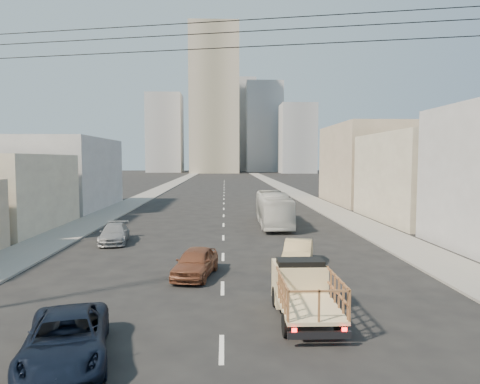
{
  "coord_description": "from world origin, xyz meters",
  "views": [
    {
      "loc": [
        0.1,
        -10.27,
        5.61
      ],
      "look_at": [
        1.1,
        17.28,
        3.5
      ],
      "focal_mm": 32.0,
      "sensor_mm": 36.0,
      "label": 1
    }
  ],
  "objects": [
    {
      "name": "ground",
      "position": [
        0.0,
        0.0,
        0.0
      ],
      "size": [
        420.0,
        420.0,
        0.0
      ],
      "primitive_type": "plane",
      "color": "black",
      "rests_on": "ground"
    },
    {
      "name": "sidewalk_left",
      "position": [
        -11.75,
        70.0,
        0.06
      ],
      "size": [
        3.5,
        180.0,
        0.12
      ],
      "primitive_type": "cube",
      "color": "slate",
      "rests_on": "ground"
    },
    {
      "name": "sidewalk_right",
      "position": [
        11.75,
        70.0,
        0.06
      ],
      "size": [
        3.5,
        180.0,
        0.12
      ],
      "primitive_type": "cube",
      "color": "slate",
      "rests_on": "ground"
    },
    {
      "name": "lane_dashes",
      "position": [
        0.0,
        53.0,
        0.01
      ],
      "size": [
        0.15,
        104.0,
        0.01
      ],
      "color": "silver",
      "rests_on": "ground"
    },
    {
      "name": "flatbed_pickup",
      "position": [
        2.91,
        4.4,
        1.09
      ],
      "size": [
        1.95,
        4.41,
        1.9
      ],
      "color": "beige",
      "rests_on": "ground"
    },
    {
      "name": "navy_pickup",
      "position": [
        -4.28,
        1.35,
        0.66
      ],
      "size": [
        3.3,
        5.15,
        1.32
      ],
      "primitive_type": "imported",
      "rotation": [
        0.0,
        0.0,
        0.25
      ],
      "color": "black",
      "rests_on": "ground"
    },
    {
      "name": "city_bus",
      "position": [
        4.26,
        25.79,
        1.4
      ],
      "size": [
        2.53,
        10.09,
        2.8
      ],
      "primitive_type": "imported",
      "rotation": [
        0.0,
        0.0,
        -0.02
      ],
      "color": "silver",
      "rests_on": "ground"
    },
    {
      "name": "sedan_brown",
      "position": [
        -1.3,
        9.95,
        0.69
      ],
      "size": [
        2.38,
        4.27,
        1.37
      ],
      "primitive_type": "imported",
      "rotation": [
        0.0,
        0.0,
        -0.2
      ],
      "color": "brown",
      "rests_on": "ground"
    },
    {
      "name": "sedan_tan",
      "position": [
        3.98,
        11.89,
        0.67
      ],
      "size": [
        2.32,
        4.26,
        1.33
      ],
      "primitive_type": "imported",
      "rotation": [
        0.0,
        0.0,
        -0.24
      ],
      "color": "tan",
      "rests_on": "ground"
    },
    {
      "name": "sedan_grey",
      "position": [
        -7.34,
        18.5,
        0.63
      ],
      "size": [
        2.31,
        4.51,
        1.25
      ],
      "primitive_type": "imported",
      "rotation": [
        0.0,
        0.0,
        0.13
      ],
      "color": "gray",
      "rests_on": "ground"
    },
    {
      "name": "overhead_wires",
      "position": [
        0.0,
        1.5,
        8.97
      ],
      "size": [
        23.01,
        5.02,
        0.72
      ],
      "color": "black",
      "rests_on": "ground"
    },
    {
      "name": "bldg_right_mid",
      "position": [
        19.5,
        28.0,
        4.0
      ],
      "size": [
        11.0,
        14.0,
        8.0
      ],
      "primitive_type": "cube",
      "color": "#A79B87",
      "rests_on": "ground"
    },
    {
      "name": "bldg_right_far",
      "position": [
        20.0,
        44.0,
        5.0
      ],
      "size": [
        12.0,
        16.0,
        10.0
      ],
      "primitive_type": "cube",
      "color": "gray",
      "rests_on": "ground"
    },
    {
      "name": "bldg_left_far",
      "position": [
        -19.5,
        39.0,
        4.0
      ],
      "size": [
        12.0,
        16.0,
        8.0
      ],
      "primitive_type": "cube",
      "color": "#969699",
      "rests_on": "ground"
    },
    {
      "name": "high_rise_tower",
      "position": [
        -4.0,
        170.0,
        30.0
      ],
      "size": [
        20.0,
        20.0,
        60.0
      ],
      "primitive_type": "cube",
      "color": "gray",
      "rests_on": "ground"
    },
    {
      "name": "midrise_ne",
      "position": [
        18.0,
        185.0,
        20.0
      ],
      "size": [
        16.0,
        16.0,
        40.0
      ],
      "primitive_type": "cube",
      "color": "#94969C",
      "rests_on": "ground"
    },
    {
      "name": "midrise_nw",
      "position": [
        -26.0,
        180.0,
        17.0
      ],
      "size": [
        15.0,
        15.0,
        34.0
      ],
      "primitive_type": "cube",
      "color": "#94969C",
      "rests_on": "ground"
    },
    {
      "name": "midrise_back",
      "position": [
        6.0,
        200.0,
        22.0
      ],
      "size": [
        18.0,
        18.0,
        44.0
      ],
      "primitive_type": "cube",
      "color": "#969699",
      "rests_on": "ground"
    },
    {
      "name": "midrise_east",
      "position": [
        30.0,
        165.0,
        14.0
      ],
      "size": [
        14.0,
        14.0,
        28.0
      ],
      "primitive_type": "cube",
      "color": "#94969C",
      "rests_on": "ground"
    }
  ]
}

